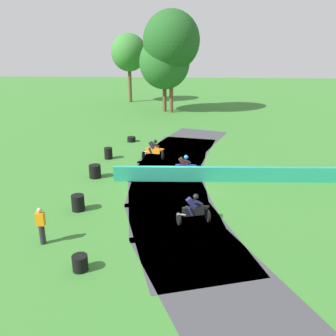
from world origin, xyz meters
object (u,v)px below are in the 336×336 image
(tire_stack_mid_a, at_px, (108,153))
(motorcycle_chase_blue, at_px, (185,167))
(tire_stack_far, at_px, (78,203))
(motorcycle_trailing_black, at_px, (195,209))
(tire_stack_mid_b, at_px, (95,171))
(motorcycle_lead_orange, at_px, (154,150))
(track_marshal, at_px, (41,226))
(tire_stack_near, at_px, (131,139))
(tire_stack_extra_a, at_px, (80,263))

(tire_stack_mid_a, bearing_deg, motorcycle_chase_blue, -31.32)
(tire_stack_far, bearing_deg, motorcycle_trailing_black, -9.31)
(tire_stack_mid_a, height_order, tire_stack_mid_b, same)
(motorcycle_lead_orange, relative_size, track_marshal, 1.05)
(tire_stack_near, height_order, track_marshal, track_marshal)
(tire_stack_far, bearing_deg, track_marshal, -100.02)
(track_marshal, bearing_deg, tire_stack_near, 85.53)
(motorcycle_lead_orange, bearing_deg, motorcycle_chase_blue, -57.60)
(motorcycle_trailing_black, height_order, tire_stack_extra_a, motorcycle_trailing_black)
(motorcycle_chase_blue, bearing_deg, motorcycle_trailing_black, -84.72)
(tire_stack_far, xyz_separation_m, track_marshal, (-0.57, -3.20, 0.42))
(motorcycle_lead_orange, distance_m, motorcycle_chase_blue, 4.15)
(motorcycle_chase_blue, bearing_deg, tire_stack_far, -136.35)
(motorcycle_lead_orange, distance_m, tire_stack_extra_a, 13.51)
(motorcycle_lead_orange, relative_size, tire_stack_mid_b, 2.14)
(motorcycle_lead_orange, xyz_separation_m, tire_stack_near, (-2.29, 4.41, -0.45))
(motorcycle_lead_orange, xyz_separation_m, tire_stack_mid_a, (-3.23, -0.19, -0.25))
(tire_stack_near, relative_size, tire_stack_extra_a, 1.13)
(tire_stack_far, bearing_deg, motorcycle_chase_blue, 43.65)
(tire_stack_mid_a, relative_size, tire_stack_extra_a, 1.33)
(motorcycle_lead_orange, relative_size, tire_stack_far, 2.14)
(motorcycle_chase_blue, bearing_deg, motorcycle_lead_orange, 122.40)
(motorcycle_trailing_black, height_order, track_marshal, track_marshal)
(tire_stack_extra_a, distance_m, track_marshal, 2.77)
(motorcycle_lead_orange, xyz_separation_m, motorcycle_trailing_black, (2.77, -9.41, 0.00))
(motorcycle_lead_orange, relative_size, motorcycle_chase_blue, 1.02)
(tire_stack_mid_b, relative_size, tire_stack_far, 1.00)
(motorcycle_chase_blue, xyz_separation_m, tire_stack_near, (-4.52, 7.91, -0.46))
(tire_stack_near, bearing_deg, tire_stack_extra_a, -87.36)
(motorcycle_chase_blue, distance_m, tire_stack_extra_a, 10.59)
(tire_stack_mid_b, distance_m, track_marshal, 7.77)
(motorcycle_trailing_black, xyz_separation_m, tire_stack_mid_a, (-6.00, 9.23, -0.26))
(tire_stack_far, bearing_deg, tire_stack_extra_a, -73.02)
(tire_stack_far, bearing_deg, tire_stack_near, 86.93)
(tire_stack_near, distance_m, tire_stack_mid_a, 4.69)
(tire_stack_mid_b, relative_size, tire_stack_extra_a, 1.33)
(motorcycle_trailing_black, bearing_deg, track_marshal, -160.31)
(motorcycle_lead_orange, xyz_separation_m, tire_stack_mid_b, (-3.26, -3.92, -0.25))
(tire_stack_mid_b, bearing_deg, tire_stack_extra_a, -79.35)
(track_marshal, bearing_deg, motorcycle_lead_orange, 73.08)
(tire_stack_mid_a, relative_size, track_marshal, 0.49)
(tire_stack_mid_b, bearing_deg, tire_stack_near, 83.40)
(motorcycle_chase_blue, distance_m, tire_stack_far, 7.20)
(motorcycle_chase_blue, distance_m, motorcycle_trailing_black, 5.94)
(motorcycle_chase_blue, distance_m, tire_stack_mid_a, 6.39)
(motorcycle_trailing_black, bearing_deg, tire_stack_extra_a, -136.59)
(tire_stack_far, bearing_deg, tire_stack_mid_b, 93.44)
(motorcycle_chase_blue, relative_size, track_marshal, 1.03)
(motorcycle_lead_orange, bearing_deg, tire_stack_far, -109.42)
(tire_stack_near, height_order, tire_stack_mid_a, tire_stack_mid_a)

